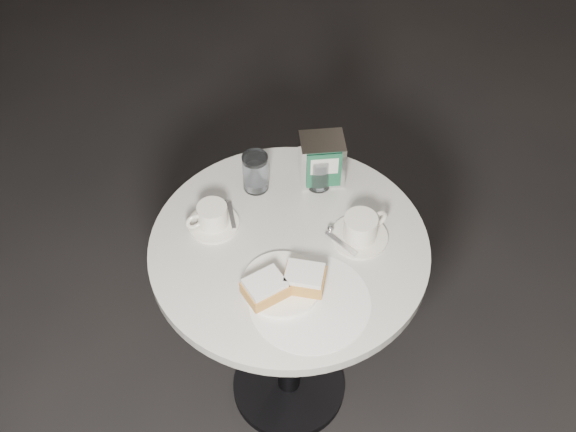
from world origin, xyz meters
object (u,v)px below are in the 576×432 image
Objects in this scene: coffee_cup_left at (212,217)px; water_glass_left at (255,173)px; napkin_dispenser at (322,160)px; cafe_table at (289,290)px; water_glass_right at (319,171)px; coffee_cup_right at (360,229)px; beignet_plate at (283,284)px.

water_glass_left is (0.12, 0.12, 0.02)m from coffee_cup_left.
napkin_dispenser reaches higher than water_glass_left.
cafe_table is 0.36m from napkin_dispenser.
water_glass_right is 0.78× the size of napkin_dispenser.
napkin_dispenser is at bearing 83.46° from coffee_cup_right.
cafe_table is 0.33m from water_glass_right.
water_glass_left is (-0.24, 0.21, 0.02)m from coffee_cup_right.
cafe_table is at bearing 76.60° from beignet_plate.
cafe_table is at bearing 157.18° from coffee_cup_right.
coffee_cup_right reaches higher than cafe_table.
water_glass_right is at bearing -5.39° from water_glass_left.
water_glass_right is at bearing -110.59° from napkin_dispenser.
cafe_table is 4.50× the size of coffee_cup_left.
cafe_table is at bearing -118.79° from water_glass_right.
coffee_cup_left is at bearing -154.49° from napkin_dispenser.
beignet_plate is 0.34m from water_glass_left.
cafe_table is 0.29m from coffee_cup_right.
coffee_cup_left is 0.33m from napkin_dispenser.
cafe_table is 0.30m from coffee_cup_left.
water_glass_right is at bearing 88.32° from coffee_cup_right.
coffee_cup_left reaches higher than beignet_plate.
cafe_table is 3.50× the size of beignet_plate.
coffee_cup_right is (0.21, 0.13, 0.01)m from beignet_plate.
napkin_dispenser reaches higher than water_glass_right.
coffee_cup_left is 1.51× the size of water_glass_left.
water_glass_left is at bearing 94.71° from beignet_plate.
beignet_plate is 0.25m from coffee_cup_right.
cafe_table is at bearing -44.61° from coffee_cup_left.
water_glass_left is 0.17m from water_glass_right.
beignet_plate is 1.14× the size of coffee_cup_right.
water_glass_left is at bearing 174.61° from water_glass_right.
beignet_plate is at bearing -103.40° from cafe_table.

